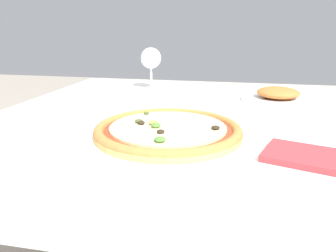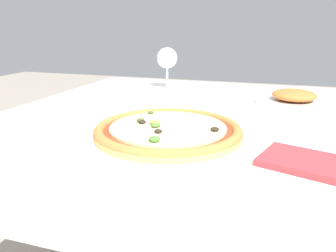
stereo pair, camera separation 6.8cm
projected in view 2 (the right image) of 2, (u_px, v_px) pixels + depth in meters
The scene contains 5 objects.
dining_table at pixel (223, 148), 0.86m from camera, with size 1.21×1.13×0.72m.
pizza_plate at pixel (168, 132), 0.69m from camera, with size 0.34×0.34×0.04m.
wine_glass_far_left at pixel (167, 59), 1.20m from camera, with size 0.08×0.08×0.16m.
side_plate at pixel (294, 98), 1.00m from camera, with size 0.23×0.23×0.04m.
napkin_folded at pixel (307, 162), 0.56m from camera, with size 0.18×0.15×0.01m.
Camera 2 is at (0.11, -0.81, 0.95)m, focal length 35.00 mm.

